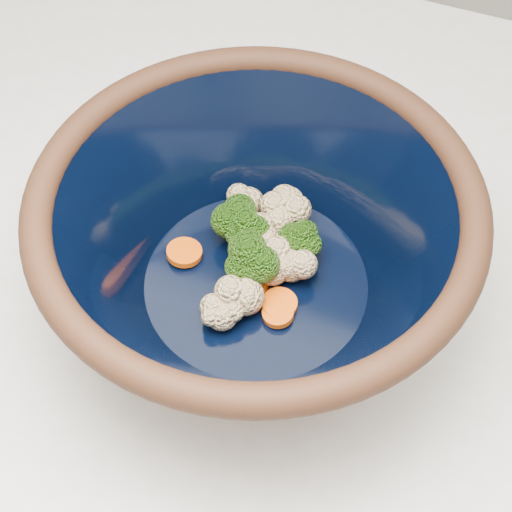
{
  "coord_description": "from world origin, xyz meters",
  "views": [
    {
      "loc": [
        0.04,
        -0.22,
        1.44
      ],
      "look_at": [
        -0.09,
        0.1,
        0.97
      ],
      "focal_mm": 50.0,
      "sensor_mm": 36.0,
      "label": 1
    }
  ],
  "objects": [
    {
      "name": "vegetable_pile",
      "position": [
        -0.1,
        0.11,
        0.96
      ],
      "size": [
        0.13,
        0.15,
        0.06
      ],
      "color": "#608442",
      "rests_on": "mixing_bowl"
    },
    {
      "name": "mixing_bowl",
      "position": [
        -0.09,
        0.1,
        0.98
      ],
      "size": [
        0.42,
        0.42,
        0.15
      ],
      "rotation": [
        0.0,
        0.0,
        0.33
      ],
      "color": "black",
      "rests_on": "counter"
    }
  ]
}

